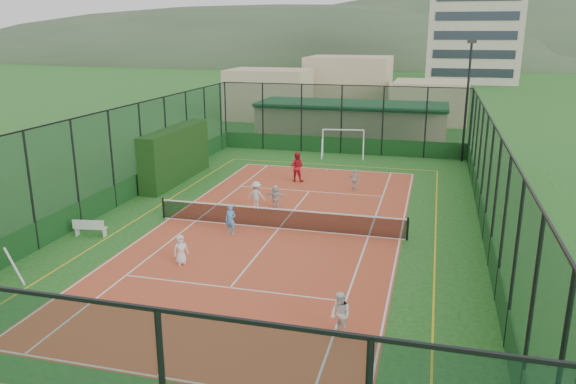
# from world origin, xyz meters

# --- Properties ---
(ground) EXTENTS (300.00, 300.00, 0.00)m
(ground) POSITION_xyz_m (0.00, 0.00, 0.00)
(ground) COLOR #1F551D
(ground) RESTS_ON ground
(court_slab) EXTENTS (11.17, 23.97, 0.01)m
(court_slab) POSITION_xyz_m (0.00, 0.00, 0.01)
(court_slab) COLOR #BF4B2A
(court_slab) RESTS_ON ground
(tennis_net) EXTENTS (11.67, 0.12, 1.06)m
(tennis_net) POSITION_xyz_m (0.00, 0.00, 0.53)
(tennis_net) COLOR black
(tennis_net) RESTS_ON ground
(perimeter_fence) EXTENTS (18.12, 34.12, 5.00)m
(perimeter_fence) POSITION_xyz_m (0.00, 0.00, 2.50)
(perimeter_fence) COLOR black
(perimeter_fence) RESTS_ON ground
(floodlight_ne) EXTENTS (0.60, 0.26, 8.25)m
(floodlight_ne) POSITION_xyz_m (8.60, 16.60, 4.12)
(floodlight_ne) COLOR black
(floodlight_ne) RESTS_ON ground
(clubhouse) EXTENTS (15.20, 7.20, 3.15)m
(clubhouse) POSITION_xyz_m (0.00, 22.00, 1.57)
(clubhouse) COLOR tan
(clubhouse) RESTS_ON ground
(distant_hills) EXTENTS (200.00, 60.00, 24.00)m
(distant_hills) POSITION_xyz_m (0.00, 150.00, 0.00)
(distant_hills) COLOR #384C33
(distant_hills) RESTS_ON ground
(hedge_left) EXTENTS (1.10, 7.35, 3.22)m
(hedge_left) POSITION_xyz_m (-8.30, 6.75, 1.61)
(hedge_left) COLOR black
(hedge_left) RESTS_ON ground
(white_bench) EXTENTS (1.48, 0.62, 0.81)m
(white_bench) POSITION_xyz_m (-7.80, -3.02, 0.40)
(white_bench) COLOR white
(white_bench) RESTS_ON ground
(futsal_goal_far) EXTENTS (3.11, 1.29, 1.94)m
(futsal_goal_far) POSITION_xyz_m (0.33, 15.96, 0.97)
(futsal_goal_far) COLOR white
(futsal_goal_far) RESTS_ON ground
(child_near_left) EXTENTS (0.67, 0.67, 1.18)m
(child_near_left) POSITION_xyz_m (-2.58, -4.87, 0.60)
(child_near_left) COLOR white
(child_near_left) RESTS_ON court_slab
(child_near_mid) EXTENTS (0.52, 0.37, 1.34)m
(child_near_mid) POSITION_xyz_m (-1.89, -1.22, 0.68)
(child_near_mid) COLOR #51A3E7
(child_near_mid) RESTS_ON court_slab
(child_near_right) EXTENTS (0.85, 0.83, 1.39)m
(child_near_right) POSITION_xyz_m (4.30, -8.61, 0.70)
(child_near_right) COLOR white
(child_near_right) RESTS_ON court_slab
(child_far_left) EXTENTS (0.97, 0.59, 1.46)m
(child_far_left) POSITION_xyz_m (-1.87, 2.47, 0.74)
(child_far_left) COLOR silver
(child_far_left) RESTS_ON court_slab
(child_far_right) EXTENTS (0.75, 0.46, 1.19)m
(child_far_right) POSITION_xyz_m (2.43, 7.35, 0.61)
(child_far_right) COLOR silver
(child_far_right) RESTS_ON court_slab
(child_far_back) EXTENTS (1.11, 0.40, 1.18)m
(child_far_back) POSITION_xyz_m (-1.03, 3.03, 0.60)
(child_far_back) COLOR silver
(child_far_back) RESTS_ON court_slab
(coach) EXTENTS (0.91, 0.73, 1.78)m
(coach) POSITION_xyz_m (-1.22, 8.39, 0.90)
(coach) COLOR red
(coach) RESTS_ON court_slab
(tennis_balls) EXTENTS (4.40, 1.63, 0.07)m
(tennis_balls) POSITION_xyz_m (1.60, 1.69, 0.04)
(tennis_balls) COLOR #CCE033
(tennis_balls) RESTS_ON court_slab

